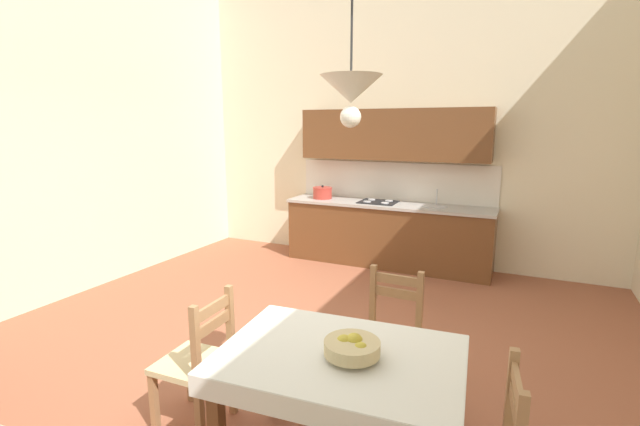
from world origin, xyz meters
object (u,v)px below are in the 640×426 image
at_px(fruit_bowl, 352,347).
at_px(kitchen_cabinetry, 388,206).
at_px(dining_chair_tv_side, 198,363).
at_px(dining_chair_kitchen_side, 389,338).
at_px(dining_table, 340,375).
at_px(pendant_lamp, 351,91).

bearing_deg(fruit_bowl, kitchen_cabinetry, 103.62).
xyz_separation_m(kitchen_cabinetry, dining_chair_tv_side, (-0.13, -3.90, -0.41)).
distance_m(dining_chair_tv_side, dining_chair_kitchen_side, 1.35).
height_order(dining_table, pendant_lamp, pendant_lamp).
height_order(dining_chair_tv_side, dining_chair_kitchen_side, same).
bearing_deg(dining_chair_tv_side, dining_chair_kitchen_side, 39.82).
distance_m(dining_table, fruit_bowl, 0.21).
bearing_deg(kitchen_cabinetry, dining_table, -77.37).
relative_size(dining_chair_kitchen_side, pendant_lamp, 1.16).
distance_m(dining_chair_tv_side, pendant_lamp, 1.97).
bearing_deg(dining_table, dining_chair_kitchen_side, 87.99).
distance_m(dining_table, dining_chair_tv_side, 1.02).
relative_size(dining_table, dining_chair_kitchen_side, 1.49).
xyz_separation_m(dining_table, fruit_bowl, (0.08, -0.02, 0.19)).
distance_m(dining_chair_kitchen_side, fruit_bowl, 0.97).
relative_size(dining_chair_tv_side, fruit_bowl, 3.10).
bearing_deg(dining_chair_kitchen_side, pendant_lamp, -93.35).
height_order(kitchen_cabinetry, fruit_bowl, kitchen_cabinetry).
bearing_deg(dining_chair_tv_side, fruit_bowl, -1.48).
relative_size(dining_table, pendant_lamp, 1.72).
relative_size(kitchen_cabinetry, dining_chair_tv_side, 3.12).
distance_m(kitchen_cabinetry, dining_chair_tv_side, 3.93).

